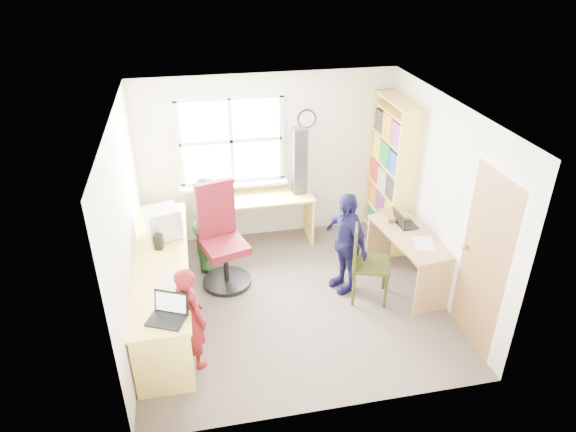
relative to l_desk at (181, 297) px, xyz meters
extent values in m
cube|color=#4E443D|center=(1.31, 0.28, -0.47)|extent=(3.60, 3.40, 0.02)
cube|color=white|center=(1.31, 0.28, 1.95)|extent=(3.60, 3.40, 0.02)
cube|color=silver|center=(1.31, 1.99, 0.74)|extent=(3.60, 0.02, 2.40)
cube|color=silver|center=(1.31, -1.43, 0.74)|extent=(3.60, 0.02, 2.40)
cube|color=silver|center=(-0.50, 0.28, 0.74)|extent=(0.02, 3.40, 2.40)
cube|color=silver|center=(3.12, 0.28, 0.74)|extent=(0.02, 3.40, 2.40)
cube|color=white|center=(0.81, 1.97, 1.04)|extent=(1.40, 0.01, 1.20)
cube|color=white|center=(0.81, 1.96, 1.04)|extent=(1.48, 0.04, 1.28)
cube|color=olive|center=(3.09, -0.77, 0.54)|extent=(0.02, 0.82, 2.00)
sphere|color=gold|center=(3.06, -0.44, 0.54)|extent=(0.07, 0.07, 0.07)
cylinder|color=black|center=(1.86, 1.96, 1.29)|extent=(0.26, 0.03, 0.26)
cylinder|color=white|center=(1.86, 1.95, 1.29)|extent=(0.22, 0.01, 0.22)
cube|color=#FFDE65|center=(-0.19, 0.38, 0.28)|extent=(0.60, 2.70, 0.03)
cube|color=#FFDE65|center=(1.06, 1.70, 0.28)|extent=(1.65, 0.56, 0.03)
cube|color=#FFDE65|center=(-0.19, 0.38, -0.10)|extent=(0.56, 0.03, 0.72)
cube|color=#FFDE65|center=(-0.19, -0.94, -0.10)|extent=(0.56, 0.03, 0.72)
cube|color=#FFDE65|center=(-0.19, 1.70, -0.10)|extent=(0.56, 0.03, 0.72)
cube|color=#FFDE65|center=(1.86, 1.70, -0.10)|extent=(0.03, 0.52, 0.72)
cube|color=#FFDE65|center=(-0.19, -0.57, -0.10)|extent=(0.54, 0.45, 0.72)
cube|color=tan|center=(2.83, 0.35, 0.26)|extent=(0.74, 1.33, 0.03)
cube|color=tan|center=(2.91, -0.26, -0.11)|extent=(0.54, 0.10, 0.70)
cube|color=tan|center=(2.75, 0.95, -0.11)|extent=(0.54, 0.10, 0.70)
cube|color=#FFDE65|center=(2.96, 0.96, 0.59)|extent=(0.30, 0.02, 2.10)
cube|color=#FFDE65|center=(2.96, 1.96, 0.59)|extent=(0.30, 0.02, 2.10)
cube|color=#FFDE65|center=(2.96, 1.46, 1.63)|extent=(0.30, 1.00, 0.02)
cube|color=#FFDE65|center=(2.96, 1.46, -0.40)|extent=(0.30, 1.00, 0.02)
cube|color=#FFDE65|center=(2.96, 1.46, -0.04)|extent=(0.30, 1.00, 0.02)
cube|color=#FFDE65|center=(2.96, 1.46, 0.34)|extent=(0.30, 1.00, 0.02)
cube|color=#FFDE65|center=(2.96, 1.46, 0.72)|extent=(0.30, 1.00, 0.02)
cube|color=#FFDE65|center=(2.96, 1.46, 1.10)|extent=(0.30, 1.00, 0.02)
cube|color=#FFDE65|center=(2.96, 1.46, 1.48)|extent=(0.30, 1.00, 0.02)
cube|color=red|center=(2.96, 1.16, -0.25)|extent=(0.25, 0.28, 0.27)
cube|color=#1B48A6|center=(2.96, 1.48, -0.24)|extent=(0.25, 0.30, 0.29)
cube|color=#218A3F|center=(2.96, 1.78, -0.23)|extent=(0.25, 0.26, 0.30)
cube|color=yellow|center=(2.96, 1.16, 0.13)|extent=(0.25, 0.28, 0.30)
cube|color=#82378A|center=(2.96, 1.48, 0.14)|extent=(0.25, 0.30, 0.32)
cube|color=orange|center=(2.96, 1.78, 0.12)|extent=(0.25, 0.26, 0.29)
cube|color=#292929|center=(2.96, 1.16, 0.52)|extent=(0.25, 0.28, 0.32)
cube|color=silver|center=(2.96, 1.48, 0.50)|extent=(0.25, 0.30, 0.29)
cube|color=red|center=(2.96, 1.78, 0.51)|extent=(0.25, 0.26, 0.30)
cube|color=#1B48A6|center=(2.96, 1.16, 0.88)|extent=(0.25, 0.28, 0.29)
cube|color=#218A3F|center=(2.96, 1.48, 0.89)|extent=(0.25, 0.30, 0.30)
cube|color=yellow|center=(2.96, 1.78, 0.90)|extent=(0.25, 0.26, 0.32)
cube|color=#82378A|center=(2.96, 1.16, 1.27)|extent=(0.25, 0.28, 0.30)
cube|color=orange|center=(2.96, 1.48, 1.28)|extent=(0.25, 0.30, 0.32)
cube|color=#292929|center=(2.96, 1.78, 1.26)|extent=(0.25, 0.26, 0.29)
cylinder|color=black|center=(0.55, 0.79, -0.42)|extent=(0.78, 0.78, 0.06)
cylinder|color=black|center=(0.55, 0.79, -0.17)|extent=(0.08, 0.08, 0.47)
cube|color=maroon|center=(0.55, 0.79, 0.10)|extent=(0.64, 0.64, 0.10)
cube|color=maroon|center=(0.49, 1.03, 0.53)|extent=(0.50, 0.23, 0.74)
cylinder|color=#2F3511|center=(2.01, 0.04, -0.22)|extent=(0.05, 0.05, 0.48)
cylinder|color=#2F3511|center=(2.37, -0.08, -0.22)|extent=(0.05, 0.05, 0.48)
cylinder|color=#2F3511|center=(2.13, 0.41, -0.22)|extent=(0.05, 0.05, 0.48)
cylinder|color=#2F3511|center=(2.49, 0.29, -0.22)|extent=(0.05, 0.05, 0.48)
cube|color=#2F3511|center=(2.25, 0.16, 0.03)|extent=(0.56, 0.56, 0.04)
cube|color=#2F3511|center=(2.06, 0.23, 0.31)|extent=(0.16, 0.41, 0.53)
cube|color=silver|center=(-0.15, 0.87, 0.30)|extent=(0.33, 0.29, 0.02)
cube|color=silver|center=(-0.15, 0.87, 0.49)|extent=(0.46, 0.43, 0.36)
cube|color=#3F72F2|center=(0.03, 0.92, 0.49)|extent=(0.08, 0.29, 0.26)
cube|color=black|center=(-0.12, -0.73, 0.30)|extent=(0.42, 0.37, 0.02)
cube|color=black|center=(-0.07, -0.61, 0.42)|extent=(0.34, 0.20, 0.23)
cube|color=white|center=(-0.07, -0.62, 0.42)|extent=(0.29, 0.16, 0.18)
cube|color=black|center=(2.85, 0.59, 0.28)|extent=(0.24, 0.31, 0.02)
cube|color=black|center=(2.74, 0.58, 0.38)|extent=(0.07, 0.31, 0.20)
cube|color=#3F72F2|center=(2.75, 0.59, 0.38)|extent=(0.05, 0.27, 0.16)
cube|color=black|center=(-0.21, 0.59, 0.39)|extent=(0.11, 0.11, 0.18)
cube|color=black|center=(-0.18, 1.15, 0.38)|extent=(0.09, 0.09, 0.17)
cube|color=black|center=(1.71, 1.74, 0.77)|extent=(0.20, 0.18, 0.95)
cube|color=red|center=(2.78, 0.82, 0.30)|extent=(0.32, 0.32, 0.06)
cube|color=beige|center=(-0.08, -0.06, 0.30)|extent=(0.23, 0.33, 0.00)
cube|color=beige|center=(2.88, 0.12, 0.27)|extent=(0.31, 0.37, 0.00)
imported|color=#2F752F|center=(0.71, 1.76, 0.45)|extent=(0.20, 0.18, 0.31)
imported|color=maroon|center=(0.09, -0.53, 0.13)|extent=(0.47, 0.51, 1.17)
imported|color=#2F7636|center=(0.42, 1.31, 0.18)|extent=(0.55, 0.67, 1.28)
imported|color=#161543|center=(2.00, 0.43, 0.21)|extent=(0.55, 0.84, 1.33)
camera|label=1|loc=(0.26, -4.67, 3.49)|focal=32.00mm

